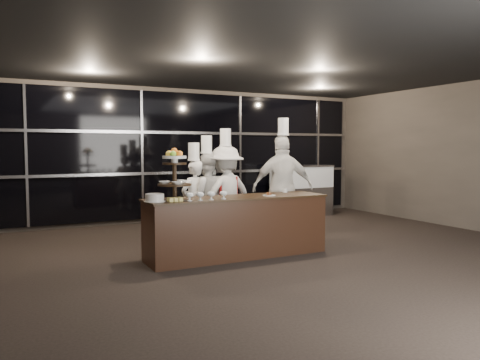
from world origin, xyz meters
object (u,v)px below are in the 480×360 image
buffet_counter (237,226)px  chef_b (207,197)px  display_case (302,188)px  layer_cake (155,198)px  chef_d (283,187)px  display_stand (174,171)px  chef_c (226,194)px  chef_a (194,200)px

buffet_counter → chef_b: chef_b is taller
buffet_counter → display_case: bearing=43.1°
buffet_counter → layer_cake: (-1.31, -0.05, 0.51)m
display_case → chef_b: bearing=-149.8°
chef_d → display_stand: bearing=-160.8°
chef_d → display_case: bearing=49.0°
chef_b → chef_d: (1.34, -0.35, 0.16)m
chef_b → chef_c: size_ratio=0.94×
display_stand → chef_c: chef_c is taller
chef_a → layer_cake: bearing=-131.1°
display_stand → buffet_counter: bearing=0.0°
layer_cake → chef_a: chef_a is taller
chef_a → chef_b: (0.24, -0.00, 0.04)m
chef_c → layer_cake: bearing=-145.6°
display_case → display_stand: bearing=-144.3°
layer_cake → chef_a: bearing=48.9°
display_case → chef_d: 3.05m
display_case → chef_a: (-3.57, -1.94, 0.08)m
chef_c → chef_b: bearing=160.1°
display_stand → layer_cake: (-0.31, -0.05, -0.37)m
chef_c → display_case: bearing=34.2°
chef_a → chef_c: 0.57m
display_stand → chef_d: bearing=19.2°
layer_cake → chef_d: size_ratio=0.14×
buffet_counter → chef_d: chef_d is taller
chef_b → display_stand: bearing=-130.4°
chef_d → layer_cake: bearing=-161.9°
chef_a → chef_c: size_ratio=0.88×
buffet_counter → display_case: size_ratio=1.93×
display_case → chef_d: bearing=-131.0°
chef_b → buffet_counter: bearing=-89.5°
chef_a → display_case: bearing=28.5°
buffet_counter → layer_cake: size_ratio=9.47×
chef_a → chef_c: chef_c is taller
display_case → chef_d: size_ratio=0.67×
chef_a → chef_d: size_ratio=0.80×
chef_b → chef_d: size_ratio=0.85×
layer_cake → buffet_counter: bearing=2.2°
buffet_counter → chef_d: bearing=31.4°
chef_a → buffet_counter: bearing=-78.0°
chef_a → chef_c: (0.55, -0.11, 0.09)m
buffet_counter → chef_a: (-0.25, 1.16, 0.30)m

